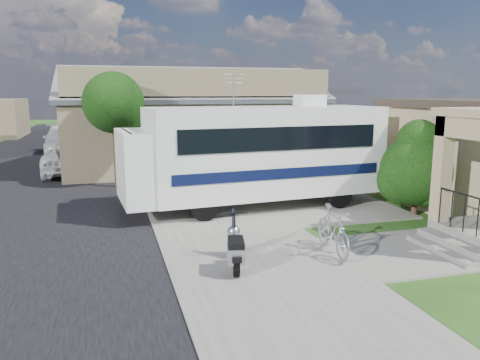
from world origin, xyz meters
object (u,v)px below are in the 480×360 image
object	(u,v)px
motorhome	(255,152)
garden_hose	(429,237)
van	(66,141)
shrub	(417,167)
scooter	(235,248)
bicycle	(333,233)
pickup_truck	(73,157)

from	to	relation	value
motorhome	garden_hose	xyz separation A→B (m)	(3.25, -4.64, -1.78)
garden_hose	van	bearing A→B (deg)	117.27
motorhome	shrub	distance (m)	5.07
shrub	scooter	distance (m)	7.33
shrub	bicycle	distance (m)	5.07
motorhome	scooter	size ratio (longest dim) A/B	5.11
scooter	garden_hose	bearing A→B (deg)	18.99
motorhome	pickup_truck	distance (m)	10.81
shrub	scooter	size ratio (longest dim) A/B	1.76
shrub	garden_hose	distance (m)	3.01
pickup_truck	shrub	bearing A→B (deg)	132.77
pickup_truck	van	world-z (taller)	van
bicycle	van	size ratio (longest dim) A/B	0.30
bicycle	motorhome	bearing A→B (deg)	97.74
motorhome	van	world-z (taller)	motorhome
garden_hose	pickup_truck	bearing A→B (deg)	125.40
scooter	garden_hose	world-z (taller)	scooter
shrub	bicycle	bearing A→B (deg)	-147.41
motorhome	bicycle	distance (m)	5.17
shrub	pickup_truck	world-z (taller)	shrub
motorhome	bicycle	xyz separation A→B (m)	(0.30, -4.99, -1.30)
motorhome	bicycle	world-z (taller)	motorhome
bicycle	garden_hose	xyz separation A→B (m)	(2.95, 0.35, -0.48)
van	shrub	bearing A→B (deg)	-62.88
shrub	motorhome	bearing A→B (deg)	152.78
shrub	garden_hose	world-z (taller)	shrub
van	scooter	bearing A→B (deg)	-82.66
pickup_truck	garden_hose	xyz separation A→B (m)	(9.51, -13.38, -0.67)
scooter	bicycle	world-z (taller)	scooter
motorhome	pickup_truck	size ratio (longest dim) A/B	1.60
bicycle	van	xyz separation A→B (m)	(-7.34, 20.31, 0.34)
shrub	garden_hose	xyz separation A→B (m)	(-1.24, -2.33, -1.45)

